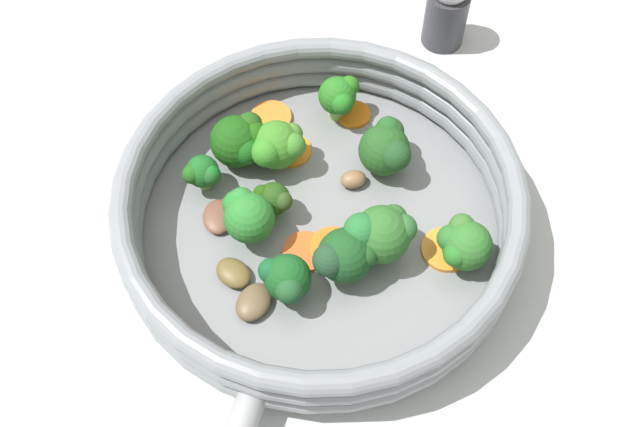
{
  "coord_description": "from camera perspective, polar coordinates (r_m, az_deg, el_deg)",
  "views": [
    {
      "loc": [
        -0.04,
        -0.33,
        0.57
      ],
      "look_at": [
        0.0,
        0.0,
        0.03
      ],
      "focal_mm": 42.0,
      "sensor_mm": 36.0,
      "label": 1
    }
  ],
  "objects": [
    {
      "name": "ground_plane",
      "position": [
        0.66,
        -0.0,
        -1.41
      ],
      "size": [
        4.0,
        4.0,
        0.0
      ],
      "primitive_type": "plane",
      "color": "#B6BBBB"
    },
    {
      "name": "skillet",
      "position": [
        0.65,
        -0.0,
        -1.06
      ],
      "size": [
        0.32,
        0.32,
        0.02
      ],
      "primitive_type": "cylinder",
      "color": "gray",
      "rests_on": "ground_plane"
    },
    {
      "name": "skillet_rim_wall",
      "position": [
        0.62,
        -0.0,
        0.65
      ],
      "size": [
        0.34,
        0.34,
        0.06
      ],
      "color": "gray",
      "rests_on": "skillet"
    },
    {
      "name": "skillet_rivet_left",
      "position": [
        0.59,
        -8.2,
        -11.38
      ],
      "size": [
        0.01,
        0.01,
        0.01
      ],
      "primitive_type": "sphere",
      "color": "gray",
      "rests_on": "skillet"
    },
    {
      "name": "skillet_rivet_right",
      "position": [
        0.58,
        -0.83,
        -13.69
      ],
      "size": [
        0.01,
        0.01,
        0.01
      ],
      "primitive_type": "sphere",
      "color": "gray",
      "rests_on": "skillet"
    },
    {
      "name": "carrot_slice_0",
      "position": [
        0.71,
        -3.76,
        7.31
      ],
      "size": [
        0.05,
        0.05,
        0.0
      ],
      "primitive_type": "cylinder",
      "rotation": [
        0.0,
        0.0,
        3.59
      ],
      "color": "orange",
      "rests_on": "skillet"
    },
    {
      "name": "carrot_slice_1",
      "position": [
        0.69,
        -5.59,
        5.05
      ],
      "size": [
        0.04,
        0.04,
        0.0
      ],
      "primitive_type": "cylinder",
      "rotation": [
        0.0,
        0.0,
        2.73
      ],
      "color": "orange",
      "rests_on": "skillet"
    },
    {
      "name": "carrot_slice_2",
      "position": [
        0.69,
        -2.22,
        4.82
      ],
      "size": [
        0.04,
        0.04,
        0.0
      ],
      "primitive_type": "cylinder",
      "rotation": [
        0.0,
        0.0,
        3.0
      ],
      "color": "orange",
      "rests_on": "skillet"
    },
    {
      "name": "carrot_slice_3",
      "position": [
        0.63,
        0.99,
        -2.62
      ],
      "size": [
        0.06,
        0.06,
        0.0
      ],
      "primitive_type": "cylinder",
      "rotation": [
        0.0,
        0.0,
        5.59
      ],
      "color": "orange",
      "rests_on": "skillet"
    },
    {
      "name": "carrot_slice_4",
      "position": [
        0.64,
        9.58,
        -2.72
      ],
      "size": [
        0.05,
        0.05,
        0.0
      ],
      "primitive_type": "cylinder",
      "rotation": [
        0.0,
        0.0,
        0.1
      ],
      "color": "orange",
      "rests_on": "skillet"
    },
    {
      "name": "carrot_slice_5",
      "position": [
        0.71,
        2.6,
        7.55
      ],
      "size": [
        0.04,
        0.04,
        0.0
      ],
      "primitive_type": "cylinder",
      "rotation": [
        0.0,
        0.0,
        3.41
      ],
      "color": "orange",
      "rests_on": "skillet"
    },
    {
      "name": "carrot_slice_6",
      "position": [
        0.63,
        -1.14,
        -2.92
      ],
      "size": [
        0.05,
        0.05,
        0.0
      ],
      "primitive_type": "cylinder",
      "rotation": [
        0.0,
        0.0,
        2.9
      ],
      "color": "orange",
      "rests_on": "skillet"
    },
    {
      "name": "broccoli_floret_0",
      "position": [
        0.63,
        -3.54,
        1.12
      ],
      "size": [
        0.03,
        0.03,
        0.04
      ],
      "color": "#5D8556",
      "rests_on": "skillet"
    },
    {
      "name": "broccoli_floret_1",
      "position": [
        0.59,
        -2.62,
        -5.01
      ],
      "size": [
        0.04,
        0.04,
        0.04
      ],
      "color": "#5D8543",
      "rests_on": "skillet"
    },
    {
      "name": "broccoli_floret_2",
      "position": [
        0.69,
        1.47,
        8.91
      ],
      "size": [
        0.04,
        0.04,
        0.05
      ],
      "color": "#7AA74D",
      "rests_on": "skillet"
    },
    {
      "name": "broccoli_floret_3",
      "position": [
        0.59,
        1.81,
        -3.31
      ],
      "size": [
        0.05,
        0.05,
        0.05
      ],
      "color": "#7DA556",
      "rests_on": "skillet"
    },
    {
      "name": "broccoli_floret_4",
      "position": [
        0.62,
        -5.6,
        -0.08
      ],
      "size": [
        0.04,
        0.05,
        0.05
      ],
      "color": "#5F8F50",
      "rests_on": "skillet"
    },
    {
      "name": "broccoli_floret_5",
      "position": [
        0.6,
        4.67,
        -1.47
      ],
      "size": [
        0.06,
        0.05,
        0.06
      ],
      "color": "#639645",
      "rests_on": "skillet"
    },
    {
      "name": "broccoli_floret_6",
      "position": [
        0.66,
        5.1,
        5.08
      ],
      "size": [
        0.05,
        0.06,
        0.05
      ],
      "color": "#71974E",
      "rests_on": "skillet"
    },
    {
      "name": "broccoli_floret_7",
      "position": [
        0.66,
        -3.23,
        5.19
      ],
      "size": [
        0.05,
        0.05,
        0.05
      ],
      "color": "#7C974F",
      "rests_on": "skillet"
    },
    {
      "name": "broccoli_floret_8",
      "position": [
        0.66,
        -6.07,
        5.55
      ],
      "size": [
        0.05,
        0.05,
        0.05
      ],
      "color": "#658755",
      "rests_on": "skillet"
    },
    {
      "name": "broccoli_floret_9",
      "position": [
        0.62,
        10.89,
        -2.29
      ],
      "size": [
        0.04,
        0.05,
        0.05
      ],
      "color": "#89A46D",
      "rests_on": "skillet"
    },
    {
      "name": "broccoli_floret_10",
      "position": [
        0.65,
        -8.88,
        3.08
      ],
      "size": [
        0.03,
        0.03,
        0.04
      ],
      "color": "olive",
      "rests_on": "skillet"
    },
    {
      "name": "mushroom_piece_0",
      "position": [
        0.62,
        -6.62,
        -4.52
      ],
      "size": [
        0.04,
        0.04,
        0.01
      ],
      "primitive_type": "ellipsoid",
      "rotation": [
        0.0,
        0.0,
        2.27
      ],
      "color": "brown",
      "rests_on": "skillet"
    },
    {
      "name": "mushroom_piece_1",
      "position": [
        0.65,
        -7.76,
        -0.24
      ],
      "size": [
        0.03,
        0.04,
        0.01
      ],
      "primitive_type": "ellipsoid",
      "rotation": [
        0.0,
        0.0,
        1.51
      ],
      "color": "brown",
      "rests_on": "skillet"
    },
    {
      "name": "mushroom_piece_2",
      "position": [
        0.6,
        -5.07,
        -6.73
      ],
      "size": [
        0.04,
        0.04,
        0.01
      ],
      "primitive_type": "ellipsoid",
      "rotation": [
        0.0,
        0.0,
        0.96
      ],
      "color": "brown",
      "rests_on": "skillet"
    },
    {
      "name": "mushroom_piece_3",
      "position": [
        0.66,
        2.56,
        2.62
      ],
      "size": [
        0.03,
        0.02,
        0.01
      ],
      "primitive_type": "ellipsoid",
      "rotation": [
        0.0,
        0.0,
        0.13
      ],
      "color": "olive",
      "rests_on": "skillet"
    },
    {
      "name": "salt_shaker",
      "position": [
        0.78,
        9.69,
        15.25
      ],
      "size": [
        0.04,
        0.04,
        0.09
      ],
      "color": "#333338",
      "rests_on": "ground_plane"
    }
  ]
}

